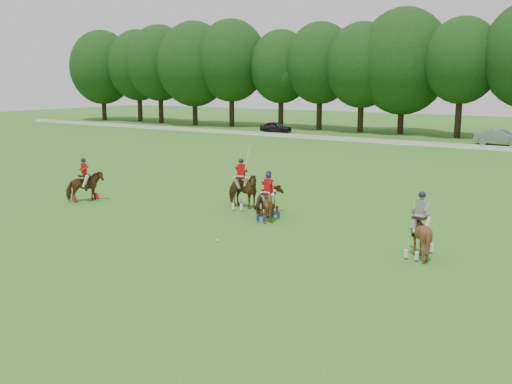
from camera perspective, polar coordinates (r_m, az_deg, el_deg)
The scene contains 11 objects.
ground at distance 23.58m, azimuth -10.88°, elevation -4.33°, with size 180.00×180.00×0.00m, color #326A1E.
tree_line at distance 66.14m, azimuth 20.17°, elevation 12.22°, with size 117.98×14.32×14.75m.
boundary_rail at distance 56.80m, azimuth 16.98°, elevation 4.60°, with size 120.00×0.10×0.44m, color white.
car_left at distance 69.02m, azimuth 2.01°, elevation 6.51°, with size 1.54×3.83×1.30m, color black.
car_mid at distance 59.86m, azimuth 23.26°, elevation 5.03°, with size 1.64×4.70×1.55m, color gray.
polo_red_a at distance 30.82m, azimuth -16.74°, elevation 0.59°, with size 1.61×2.03×2.27m.
polo_red_b at distance 27.90m, azimuth -1.47°, elevation 0.18°, with size 2.13×1.96×3.01m.
polo_red_c at distance 25.37m, azimuth 1.24°, elevation -1.24°, with size 1.28×1.41×2.18m.
polo_stripe_a at distance 26.58m, azimuth 1.27°, elevation -0.74°, with size 0.99×1.60×2.09m.
polo_stripe_b at distance 21.10m, azimuth 16.08°, elevation -3.99°, with size 1.52×1.67×2.37m.
polo_ball at distance 22.39m, azimuth -3.90°, elevation -4.86°, with size 0.09×0.09×0.09m, color white.
Camera 1 is at (16.02, -16.16, 6.20)m, focal length 40.00 mm.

